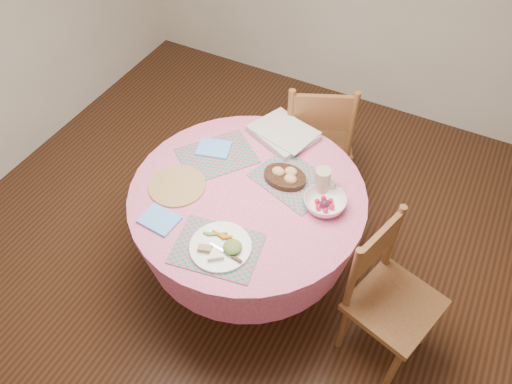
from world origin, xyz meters
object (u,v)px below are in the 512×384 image
chair_back (317,137)px  fruit_bowl (325,203)px  bread_bowl (285,176)px  dinner_plate (221,247)px  chair_right (388,294)px  wicker_trivet (177,186)px  latte_mug (323,181)px  dining_table (248,216)px

chair_back → fruit_bowl: 0.85m
chair_back → bread_bowl: 0.72m
dinner_plate → bread_bowl: size_ratio=1.27×
chair_right → dinner_plate: size_ratio=3.08×
wicker_trivet → fruit_bowl: size_ratio=1.12×
wicker_trivet → latte_mug: latte_mug is taller
dining_table → chair_right: chair_right is taller
chair_back → latte_mug: (0.27, -0.64, 0.32)m
wicker_trivet → latte_mug: (0.68, 0.32, 0.07)m
dinner_plate → fruit_bowl: 0.57m
wicker_trivet → bread_bowl: size_ratio=1.30×
chair_right → wicker_trivet: 1.21m
dining_table → wicker_trivet: (-0.35, -0.13, 0.20)m
bread_bowl → latte_mug: (0.20, 0.02, 0.04)m
chair_right → wicker_trivet: chair_right is taller
wicker_trivet → dinner_plate: (0.41, -0.24, 0.01)m
chair_back → bread_bowl: bearing=71.9°
chair_back → fruit_bowl: bearing=89.5°
bread_bowl → latte_mug: 0.20m
fruit_bowl → latte_mug: bearing=119.8°
dining_table → wicker_trivet: size_ratio=4.13×
bread_bowl → fruit_bowl: (0.25, -0.08, 0.00)m
chair_back → dining_table: bearing=61.2°
bread_bowl → latte_mug: size_ratio=1.63×
chair_back → wicker_trivet: chair_back is taller
dinner_plate → latte_mug: latte_mug is taller
chair_right → dinner_plate: 0.88m
latte_mug → chair_right: bearing=-26.8°
dining_table → dinner_plate: 0.44m
wicker_trivet → bread_bowl: 0.57m
dinner_plate → dining_table: bearing=99.2°
chair_right → latte_mug: chair_right is taller
chair_right → wicker_trivet: size_ratio=3.00×
dining_table → chair_back: chair_back is taller
dining_table → wicker_trivet: 0.42m
wicker_trivet → bread_bowl: bread_bowl is taller
bread_bowl → dining_table: bearing=-128.9°
dining_table → chair_back: bearing=85.6°
bread_bowl → chair_right: bearing=-18.2°
chair_right → latte_mug: (-0.49, 0.25, 0.36)m
wicker_trivet → fruit_bowl: fruit_bowl is taller
chair_back → chair_right: bearing=106.4°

